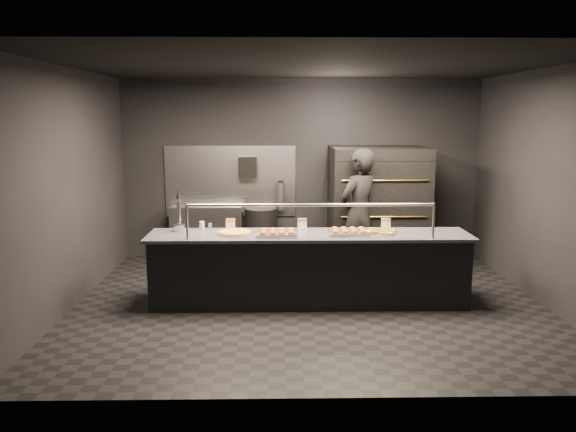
% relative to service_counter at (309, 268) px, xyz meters
% --- Properties ---
extents(room, '(6.04, 6.00, 3.00)m').
position_rel_service_counter_xyz_m(room, '(-0.02, 0.05, 1.03)').
color(room, black).
rests_on(room, ground).
extents(service_counter, '(4.10, 0.78, 1.37)m').
position_rel_service_counter_xyz_m(service_counter, '(0.00, 0.00, 0.00)').
color(service_counter, black).
rests_on(service_counter, ground).
extents(pizza_oven, '(1.50, 1.23, 1.91)m').
position_rel_service_counter_xyz_m(pizza_oven, '(1.20, 1.90, 0.50)').
color(pizza_oven, black).
rests_on(pizza_oven, ground).
extents(prep_shelf, '(1.20, 0.35, 0.90)m').
position_rel_service_counter_xyz_m(prep_shelf, '(-1.60, 2.32, -0.01)').
color(prep_shelf, '#99999E').
rests_on(prep_shelf, ground).
extents(towel_dispenser, '(0.30, 0.20, 0.35)m').
position_rel_service_counter_xyz_m(towel_dispenser, '(-0.90, 2.39, 1.09)').
color(towel_dispenser, black).
rests_on(towel_dispenser, room).
extents(fire_extinguisher, '(0.14, 0.14, 0.51)m').
position_rel_service_counter_xyz_m(fire_extinguisher, '(-0.35, 2.40, 0.60)').
color(fire_extinguisher, '#B2B2B7').
rests_on(fire_extinguisher, room).
extents(beer_tap, '(0.15, 0.22, 0.58)m').
position_rel_service_counter_xyz_m(beer_tap, '(-1.68, 0.19, 0.62)').
color(beer_tap, silver).
rests_on(beer_tap, service_counter).
extents(round_pizza, '(0.50, 0.50, 0.03)m').
position_rel_service_counter_xyz_m(round_pizza, '(-0.95, 0.02, 0.47)').
color(round_pizza, silver).
rests_on(round_pizza, service_counter).
extents(slider_tray_a, '(0.54, 0.42, 0.08)m').
position_rel_service_counter_xyz_m(slider_tray_a, '(-0.41, -0.09, 0.49)').
color(slider_tray_a, silver).
rests_on(slider_tray_a, service_counter).
extents(slider_tray_b, '(0.52, 0.40, 0.08)m').
position_rel_service_counter_xyz_m(slider_tray_b, '(0.50, -0.03, 0.49)').
color(slider_tray_b, silver).
rests_on(slider_tray_b, service_counter).
extents(square_pizza, '(0.43, 0.43, 0.05)m').
position_rel_service_counter_xyz_m(square_pizza, '(0.92, 0.02, 0.47)').
color(square_pizza, silver).
rests_on(square_pizza, service_counter).
extents(condiment_jar, '(0.17, 0.07, 0.11)m').
position_rel_service_counter_xyz_m(condiment_jar, '(-1.37, 0.28, 0.51)').
color(condiment_jar, silver).
rests_on(condiment_jar, service_counter).
extents(tent_cards, '(2.18, 0.04, 0.15)m').
position_rel_service_counter_xyz_m(tent_cards, '(-0.02, 0.28, 0.53)').
color(tent_cards, white).
rests_on(tent_cards, service_counter).
extents(trash_bin, '(0.53, 0.53, 0.88)m').
position_rel_service_counter_xyz_m(trash_bin, '(-0.68, 2.22, -0.02)').
color(trash_bin, black).
rests_on(trash_bin, ground).
extents(worker, '(0.84, 0.81, 1.93)m').
position_rel_service_counter_xyz_m(worker, '(0.80, 1.16, 0.50)').
color(worker, black).
rests_on(worker, ground).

